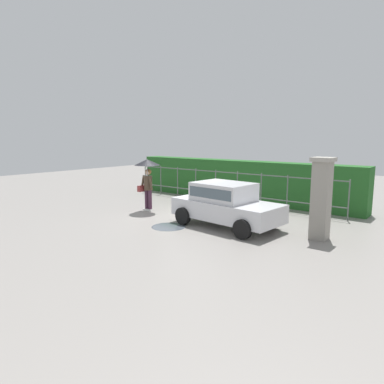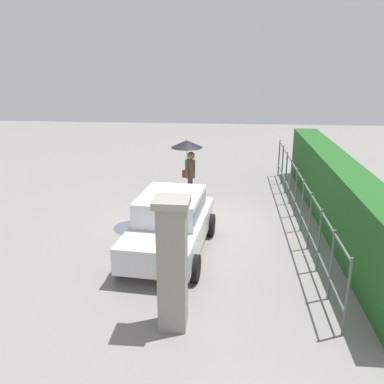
# 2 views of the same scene
# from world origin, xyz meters

# --- Properties ---
(ground_plane) EXTENTS (40.00, 40.00, 0.00)m
(ground_plane) POSITION_xyz_m (0.00, 0.00, 0.00)
(ground_plane) COLOR gray
(car) EXTENTS (3.86, 2.14, 1.48)m
(car) POSITION_xyz_m (1.91, -0.44, 0.80)
(car) COLOR silver
(car) RESTS_ON ground
(pedestrian) EXTENTS (1.03, 1.03, 2.12)m
(pedestrian) POSITION_xyz_m (-1.87, -0.38, 1.61)
(pedestrian) COLOR #47283D
(pedestrian) RESTS_ON ground
(gate_pillar) EXTENTS (0.60, 0.60, 2.42)m
(gate_pillar) POSITION_xyz_m (4.92, 0.03, 1.24)
(gate_pillar) COLOR gray
(gate_pillar) RESTS_ON ground
(fence_section) EXTENTS (10.51, 0.05, 1.50)m
(fence_section) POSITION_xyz_m (-0.28, 2.99, 0.82)
(fence_section) COLOR #59605B
(fence_section) RESTS_ON ground
(hedge_row) EXTENTS (11.46, 0.90, 1.90)m
(hedge_row) POSITION_xyz_m (-0.28, 4.04, 0.95)
(hedge_row) COLOR #235B23
(hedge_row) RESTS_ON ground
(puddle_near) EXTENTS (1.16, 1.16, 0.00)m
(puddle_near) POSITION_xyz_m (0.48, -1.71, 0.00)
(puddle_near) COLOR #4C545B
(puddle_near) RESTS_ON ground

